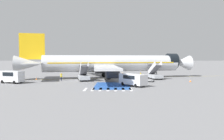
# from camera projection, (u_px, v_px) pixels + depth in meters

# --- Properties ---
(ground_plane) EXTENTS (600.00, 600.00, 0.00)m
(ground_plane) POSITION_uv_depth(u_px,v_px,m) (114.00, 78.00, 52.45)
(ground_plane) COLOR slate
(apron_leadline_yellow) EXTENTS (75.05, 17.65, 0.01)m
(apron_leadline_yellow) POSITION_uv_depth(u_px,v_px,m) (113.00, 78.00, 53.44)
(apron_leadline_yellow) COLOR gold
(apron_leadline_yellow) RESTS_ON ground_plane
(apron_stand_patch_blue) EXTENTS (6.18, 10.42, 0.01)m
(apron_stand_patch_blue) POSITION_uv_depth(u_px,v_px,m) (112.00, 86.00, 39.15)
(apron_stand_patch_blue) COLOR #2856A8
(apron_stand_patch_blue) RESTS_ON ground_plane
(apron_walkway_bar_0) EXTENTS (0.44, 3.60, 0.01)m
(apron_walkway_bar_0) POSITION_uv_depth(u_px,v_px,m) (85.00, 89.00, 34.43)
(apron_walkway_bar_0) COLOR silver
(apron_walkway_bar_0) RESTS_ON ground_plane
(apron_walkway_bar_1) EXTENTS (0.44, 3.60, 0.01)m
(apron_walkway_bar_1) POSITION_uv_depth(u_px,v_px,m) (93.00, 89.00, 34.42)
(apron_walkway_bar_1) COLOR silver
(apron_walkway_bar_1) RESTS_ON ground_plane
(apron_walkway_bar_2) EXTENTS (0.44, 3.60, 0.01)m
(apron_walkway_bar_2) POSITION_uv_depth(u_px,v_px,m) (100.00, 89.00, 34.41)
(apron_walkway_bar_2) COLOR silver
(apron_walkway_bar_2) RESTS_ON ground_plane
(apron_walkway_bar_3) EXTENTS (0.44, 3.60, 0.01)m
(apron_walkway_bar_3) POSITION_uv_depth(u_px,v_px,m) (108.00, 89.00, 34.40)
(apron_walkway_bar_3) COLOR silver
(apron_walkway_bar_3) RESTS_ON ground_plane
(apron_walkway_bar_4) EXTENTS (0.44, 3.60, 0.01)m
(apron_walkway_bar_4) POSITION_uv_depth(u_px,v_px,m) (116.00, 89.00, 34.39)
(apron_walkway_bar_4) COLOR silver
(apron_walkway_bar_4) RESTS_ON ground_plane
(apron_walkway_bar_5) EXTENTS (0.44, 3.60, 0.01)m
(apron_walkway_bar_5) POSITION_uv_depth(u_px,v_px,m) (123.00, 89.00, 34.38)
(apron_walkway_bar_5) COLOR silver
(apron_walkway_bar_5) RESTS_ON ground_plane
(apron_walkway_bar_6) EXTENTS (0.44, 3.60, 0.01)m
(apron_walkway_bar_6) POSITION_uv_depth(u_px,v_px,m) (131.00, 89.00, 34.37)
(apron_walkway_bar_6) COLOR silver
(apron_walkway_bar_6) RESTS_ON ground_plane
(airliner) EXTENTS (42.94, 35.27, 10.47)m
(airliner) POSITION_uv_depth(u_px,v_px,m) (110.00, 63.00, 53.10)
(airliner) COLOR silver
(airliner) RESTS_ON ground_plane
(boarding_stairs_forward) EXTENTS (3.23, 5.53, 4.22)m
(boarding_stairs_forward) POSITION_uv_depth(u_px,v_px,m) (155.00, 75.00, 50.96)
(boarding_stairs_forward) COLOR #ADB2BA
(boarding_stairs_forward) RESTS_ON ground_plane
(boarding_stairs_aft) EXTENTS (3.23, 5.53, 4.12)m
(boarding_stairs_aft) POSITION_uv_depth(u_px,v_px,m) (84.00, 76.00, 47.38)
(boarding_stairs_aft) COLOR #ADB2BA
(boarding_stairs_aft) RESTS_ON ground_plane
(fuel_tanker) EXTENTS (10.52, 3.62, 3.49)m
(fuel_tanker) POSITION_uv_depth(u_px,v_px,m) (89.00, 67.00, 76.23)
(fuel_tanker) COLOR #38383D
(fuel_tanker) RESTS_ON ground_plane
(service_van_0) EXTENTS (4.85, 5.51, 2.13)m
(service_van_0) POSITION_uv_depth(u_px,v_px,m) (133.00, 79.00, 38.46)
(service_van_0) COLOR silver
(service_van_0) RESTS_ON ground_plane
(service_van_1) EXTENTS (5.20, 3.41, 2.41)m
(service_van_1) POSITION_uv_depth(u_px,v_px,m) (12.00, 76.00, 42.78)
(service_van_1) COLOR silver
(service_van_1) RESTS_ON ground_plane
(baggage_cart) EXTENTS (2.98, 2.42, 0.87)m
(baggage_cart) POSITION_uv_depth(u_px,v_px,m) (148.00, 80.00, 45.50)
(baggage_cart) COLOR gray
(baggage_cart) RESTS_ON ground_plane
(ground_crew_0) EXTENTS (0.32, 0.47, 1.83)m
(ground_crew_0) POSITION_uv_depth(u_px,v_px,m) (122.00, 76.00, 47.48)
(ground_crew_0) COLOR #2D2D33
(ground_crew_0) RESTS_ON ground_plane
(ground_crew_1) EXTENTS (0.30, 0.46, 1.70)m
(ground_crew_1) POSITION_uv_depth(u_px,v_px,m) (119.00, 76.00, 46.77)
(ground_crew_1) COLOR #191E38
(ground_crew_1) RESTS_ON ground_plane
(ground_crew_2) EXTENTS (0.30, 0.46, 1.70)m
(ground_crew_2) POSITION_uv_depth(u_px,v_px,m) (141.00, 75.00, 49.44)
(ground_crew_2) COLOR black
(ground_crew_2) RESTS_ON ground_plane
(ground_crew_3) EXTENTS (0.46, 0.47, 1.71)m
(ground_crew_3) POSITION_uv_depth(u_px,v_px,m) (61.00, 76.00, 47.36)
(ground_crew_3) COLOR #191E38
(ground_crew_3) RESTS_ON ground_plane
(traffic_cone_0) EXTENTS (0.45, 0.45, 0.50)m
(traffic_cone_0) POSITION_uv_depth(u_px,v_px,m) (36.00, 79.00, 49.71)
(traffic_cone_0) COLOR orange
(traffic_cone_0) RESTS_ON ground_plane
(traffic_cone_1) EXTENTS (0.42, 0.42, 0.46)m
(traffic_cone_1) POSITION_uv_depth(u_px,v_px,m) (190.00, 81.00, 45.14)
(traffic_cone_1) COLOR orange
(traffic_cone_1) RESTS_ON ground_plane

